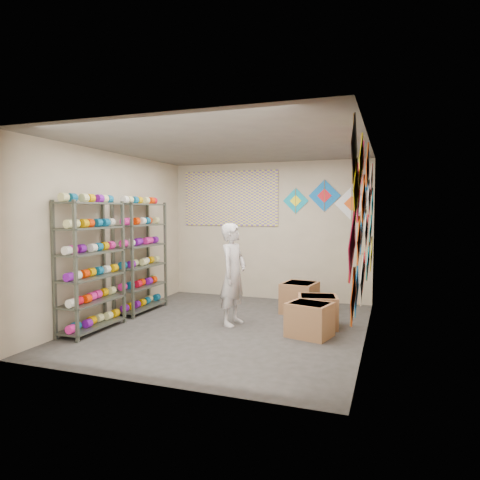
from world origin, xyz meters
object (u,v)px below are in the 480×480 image
at_px(shopkeeper, 233,274).
at_px(carton_b, 318,311).
at_px(carton_c, 300,298).
at_px(shelf_rack_back, 141,257).
at_px(carton_a, 310,320).
at_px(shelf_rack_front, 91,266).

height_order(shopkeeper, carton_b, shopkeeper).
bearing_deg(carton_c, carton_b, -53.45).
bearing_deg(shelf_rack_back, carton_a, -9.66).
distance_m(carton_a, carton_c, 1.41).
bearing_deg(carton_a, shopkeeper, -176.31).
xyz_separation_m(shelf_rack_front, shelf_rack_back, (0.00, 1.30, 0.00)).
height_order(carton_a, carton_c, carton_c).
distance_m(shelf_rack_front, shopkeeper, 2.09).
bearing_deg(carton_c, shelf_rack_front, -132.95).
xyz_separation_m(shelf_rack_front, carton_b, (3.07, 1.30, -0.71)).
bearing_deg(shelf_rack_front, carton_a, 14.43).
xyz_separation_m(shelf_rack_front, shopkeeper, (1.82, 1.02, -0.17)).
relative_size(shelf_rack_front, carton_b, 3.26).
bearing_deg(shelf_rack_back, shopkeeper, -8.84).
bearing_deg(carton_b, carton_a, -105.17).
bearing_deg(carton_c, carton_a, -64.59).
relative_size(carton_a, carton_c, 0.96).
height_order(shelf_rack_front, carton_c, shelf_rack_front).
relative_size(shelf_rack_back, carton_a, 3.34).
height_order(carton_a, carton_b, carton_b).
relative_size(shelf_rack_back, carton_b, 3.26).
height_order(shopkeeper, carton_c, shopkeeper).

